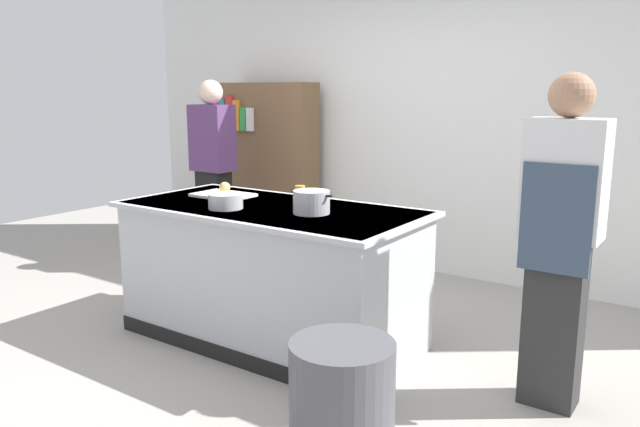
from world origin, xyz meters
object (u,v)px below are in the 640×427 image
object	(u,v)px
stock_pot	(311,202)
trash_bin	(342,407)
person_guest	(213,170)
mixing_bowl	(226,201)
person_chef	(560,236)
juice_cup	(300,193)
onion	(225,187)
bookshelf	(267,168)

from	to	relation	value
stock_pot	trash_bin	size ratio (longest dim) A/B	0.49
stock_pot	trash_bin	xyz separation A→B (m)	(0.81, -0.92, -0.68)
trash_bin	person_guest	world-z (taller)	person_guest
stock_pot	person_guest	world-z (taller)	person_guest
trash_bin	person_guest	distance (m)	3.43
mixing_bowl	person_chef	bearing A→B (deg)	11.00
stock_pot	person_guest	bearing A→B (deg)	149.86
trash_bin	person_guest	bearing A→B (deg)	143.27
juice_cup	person_chef	xyz separation A→B (m)	(1.72, -0.13, -0.04)
trash_bin	onion	bearing A→B (deg)	147.06
trash_bin	bookshelf	world-z (taller)	bookshelf
trash_bin	person_chef	bearing A→B (deg)	62.15
mixing_bowl	person_guest	distance (m)	1.86
juice_cup	bookshelf	bearing A→B (deg)	135.40
onion	person_guest	size ratio (longest dim) A/B	0.04
stock_pot	person_chef	world-z (taller)	person_chef
onion	person_guest	distance (m)	1.38
mixing_bowl	person_guest	xyz separation A→B (m)	(-1.35, 1.28, -0.04)
person_chef	person_guest	bearing A→B (deg)	82.34
mixing_bowl	person_chef	size ratio (longest dim) A/B	0.13
mixing_bowl	bookshelf	world-z (taller)	bookshelf
onion	juice_cup	xyz separation A→B (m)	(0.55, 0.15, -0.01)
onion	person_chef	world-z (taller)	person_chef
juice_cup	stock_pot	bearing A→B (deg)	-44.89
person_guest	bookshelf	bearing A→B (deg)	161.17
onion	stock_pot	bearing A→B (deg)	-11.15
bookshelf	juice_cup	bearing A→B (deg)	-44.60
trash_bin	juice_cup	bearing A→B (deg)	132.45
stock_pot	bookshelf	distance (m)	2.60
onion	juice_cup	size ratio (longest dim) A/B	0.77
person_chef	stock_pot	bearing A→B (deg)	105.62
mixing_bowl	juice_cup	size ratio (longest dim) A/B	2.18
person_guest	bookshelf	world-z (taller)	person_guest
stock_pot	mixing_bowl	size ratio (longest dim) A/B	1.33
person_chef	juice_cup	bearing A→B (deg)	93.45
stock_pot	trash_bin	world-z (taller)	stock_pot
onion	person_guest	xyz separation A→B (m)	(-1.02, 0.93, -0.05)
person_chef	mixing_bowl	bearing A→B (deg)	108.65
stock_pot	bookshelf	xyz separation A→B (m)	(-1.85, 1.83, -0.12)
person_chef	onion	bearing A→B (deg)	98.26
juice_cup	trash_bin	size ratio (longest dim) A/B	0.17
stock_pot	bookshelf	size ratio (longest dim) A/B	0.17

